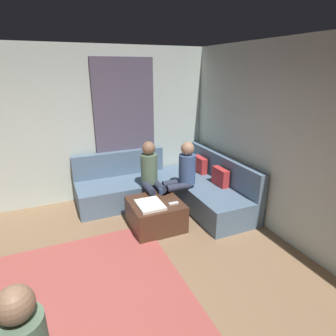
% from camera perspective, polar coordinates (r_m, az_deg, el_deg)
% --- Properties ---
extents(ground_plane, '(6.00, 6.00, 0.10)m').
position_cam_1_polar(ground_plane, '(3.19, -17.72, -29.53)').
color(ground_plane, '#8C6B4C').
extents(wall_back, '(6.00, 0.12, 2.70)m').
position_cam_1_polar(wall_back, '(3.76, 29.49, 2.16)').
color(wall_back, silver).
rests_on(wall_back, ground_plane).
extents(wall_left, '(0.12, 6.00, 2.70)m').
position_cam_1_polar(wall_left, '(5.16, -23.19, 7.31)').
color(wall_left, silver).
rests_on(wall_left, ground_plane).
extents(curtain_panel, '(0.06, 1.10, 2.50)m').
position_cam_1_polar(curtain_panel, '(5.25, -8.68, 7.74)').
color(curtain_panel, '#595166').
rests_on(curtain_panel, ground_plane).
extents(area_rug, '(2.60, 2.20, 0.01)m').
position_cam_1_polar(area_rug, '(3.29, -16.37, -26.04)').
color(area_rug, '#AD4C47').
rests_on(area_rug, ground_plane).
extents(sectional_couch, '(2.10, 2.55, 0.87)m').
position_cam_1_polar(sectional_couch, '(5.05, 0.54, -4.13)').
color(sectional_couch, slate).
rests_on(sectional_couch, ground_plane).
extents(ottoman, '(0.76, 0.76, 0.42)m').
position_cam_1_polar(ottoman, '(4.35, -2.57, -9.34)').
color(ottoman, '#4C2D1E').
rests_on(ottoman, ground_plane).
extents(folded_blanket, '(0.44, 0.36, 0.04)m').
position_cam_1_polar(folded_blanket, '(4.12, -3.68, -7.48)').
color(folded_blanket, white).
rests_on(folded_blanket, ottoman).
extents(coffee_mug, '(0.08, 0.08, 0.10)m').
position_cam_1_polar(coffee_mug, '(4.47, -1.48, -4.76)').
color(coffee_mug, '#334C72').
rests_on(coffee_mug, ottoman).
extents(game_remote, '(0.05, 0.15, 0.02)m').
position_cam_1_polar(game_remote, '(4.17, 1.13, -7.20)').
color(game_remote, white).
rests_on(game_remote, ottoman).
extents(person_on_couch_back, '(0.30, 0.60, 1.20)m').
position_cam_1_polar(person_on_couch_back, '(4.65, 2.83, -1.27)').
color(person_on_couch_back, '#2D3347').
rests_on(person_on_couch_back, ground_plane).
extents(person_on_couch_side, '(0.60, 0.30, 1.20)m').
position_cam_1_polar(person_on_couch_side, '(4.63, -3.45, -1.37)').
color(person_on_couch_side, '#2D3347').
rests_on(person_on_couch_side, ground_plane).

